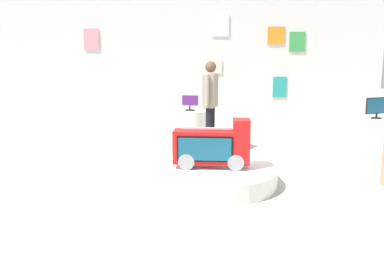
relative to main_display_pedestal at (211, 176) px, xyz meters
name	(u,v)px	position (x,y,z in m)	size (l,w,h in m)	color
ground_plane	(224,184)	(0.18, -0.02, -0.13)	(30.00, 30.00, 0.00)	#B2ADA3
back_wall_display	(192,61)	(0.19, 5.16, 1.50)	(10.12, 0.13, 3.25)	silver
main_display_pedestal	(211,176)	(0.00, 0.00, 0.00)	(1.87, 1.87, 0.25)	white
novelty_firetruck_tv	(213,148)	(0.02, -0.01, 0.41)	(1.11, 0.52, 0.70)	gray
display_pedestal_left_rear	(375,135)	(3.35, 1.75, 0.19)	(0.80, 0.80, 0.64)	white
tv_on_left_rear	(377,107)	(3.35, 1.75, 0.73)	(0.50, 0.19, 0.40)	black
display_pedestal_center_rear	(190,125)	(-0.04, 3.15, 0.19)	(0.74, 0.74, 0.64)	white
tv_on_center_rear	(190,102)	(-0.04, 3.15, 0.69)	(0.37, 0.22, 0.34)	black
shopper_browsing_near_truck	(210,100)	(0.23, 1.94, 0.87)	(0.33, 0.52, 1.70)	black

